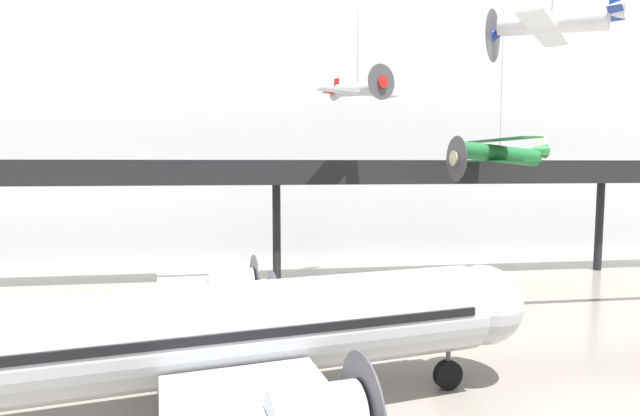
{
  "coord_description": "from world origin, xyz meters",
  "views": [
    {
      "loc": [
        -2.16,
        -11.48,
        9.92
      ],
      "look_at": [
        1.19,
        12.53,
        7.81
      ],
      "focal_mm": 28.0,
      "sensor_mm": 36.0,
      "label": 1
    }
  ],
  "objects": [
    {
      "name": "hangar_back_wall",
      "position": [
        0.0,
        38.44,
        13.89
      ],
      "size": [
        140.0,
        3.0,
        27.78
      ],
      "color": "silver",
      "rests_on": "ground"
    },
    {
      "name": "mezzanine_walkway",
      "position": [
        0.0,
        29.95,
        8.63
      ],
      "size": [
        110.0,
        3.2,
        10.3
      ],
      "color": "black",
      "rests_on": "ground"
    },
    {
      "name": "airliner_silver_main",
      "position": [
        -3.9,
        7.01,
        3.62
      ],
      "size": [
        28.22,
        32.47,
        10.55
      ],
      "rotation": [
        0.0,
        0.0,
        0.18
      ],
      "color": "#B7BABF",
      "rests_on": "ground"
    },
    {
      "name": "suspended_plane_silver_racer",
      "position": [
        6.13,
        26.93,
        15.7
      ],
      "size": [
        7.0,
        6.22,
        7.12
      ],
      "rotation": [
        0.0,
        0.0,
        5.2
      ],
      "color": "silver"
    },
    {
      "name": "suspended_plane_green_biplane",
      "position": [
        16.79,
        24.72,
        10.79
      ],
      "size": [
        7.89,
        9.65,
        12.84
      ],
      "rotation": [
        0.0,
        0.0,
        3.19
      ],
      "color": "#1E6B33"
    },
    {
      "name": "suspended_plane_white_twin",
      "position": [
        14.01,
        14.13,
        17.52
      ],
      "size": [
        6.98,
        7.08,
        5.97
      ],
      "rotation": [
        0.0,
        0.0,
        2.41
      ],
      "color": "silver"
    }
  ]
}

